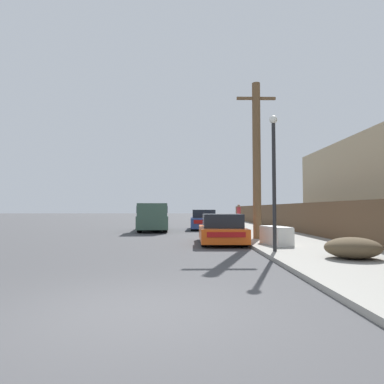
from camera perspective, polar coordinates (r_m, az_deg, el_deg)
ground_plane at (r=5.11m, az=-10.24°, el=-19.43°), size 220.00×220.00×0.00m
sidewalk_curb at (r=28.73m, az=8.11°, el=-5.62°), size 4.20×63.00×0.12m
discarded_fridge at (r=13.46m, az=13.83°, el=-7.04°), size 0.93×1.77×0.71m
parked_sports_car_red at (r=14.57m, az=4.97°, el=-6.35°), size 1.89×4.07×1.26m
car_parked_mid at (r=24.57m, az=1.93°, el=-4.73°), size 1.91×4.39×1.41m
pickup_truck at (r=22.52m, az=-6.51°, el=-4.25°), size 2.28×5.55×1.81m
utility_pole at (r=16.06m, az=10.73°, el=5.52°), size 1.80×0.37×7.19m
street_lamp at (r=11.27m, az=13.50°, el=3.37°), size 0.26×0.26×4.36m
brush_pile at (r=10.39m, az=25.23°, el=-8.42°), size 1.50×1.34×0.57m
wooden_fence at (r=25.61m, az=13.68°, el=-3.90°), size 0.08×38.94×1.68m
pedestrian at (r=29.82m, az=7.80°, el=-3.68°), size 0.34×0.34×1.74m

